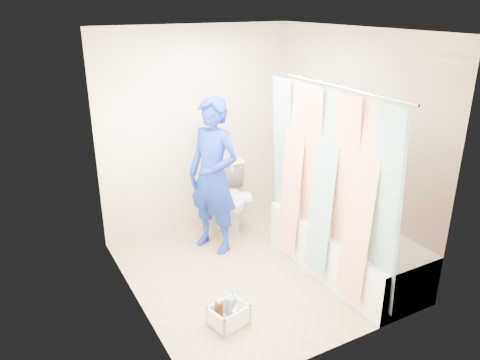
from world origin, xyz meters
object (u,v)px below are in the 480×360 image
plumber (213,176)px  cleaning_caddy (230,316)px  toilet (229,199)px  bathtub (345,247)px

plumber → cleaning_caddy: size_ratio=4.81×
toilet → plumber: size_ratio=0.47×
bathtub → plumber: size_ratio=1.02×
plumber → cleaning_caddy: 1.58m
bathtub → plumber: bearing=131.6°
bathtub → plumber: 1.57m
bathtub → toilet: bearing=113.9°
bathtub → toilet: (-0.62, 1.40, 0.14)m
plumber → cleaning_caddy: bearing=-47.0°
toilet → bathtub: bearing=-44.9°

